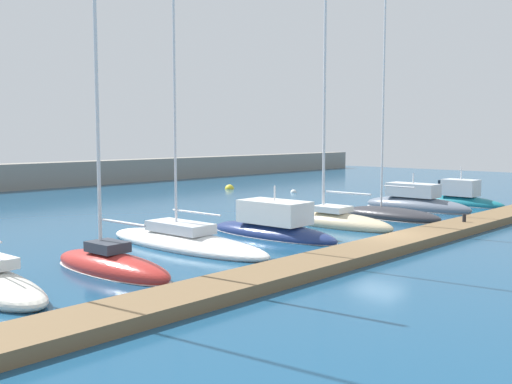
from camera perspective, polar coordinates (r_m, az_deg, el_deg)
The scene contains 13 objects.
ground_plane at distance 29.93m, azimuth 11.72°, elevation -4.75°, with size 120.00×120.00×0.00m, color navy.
dock_pier at distance 29.22m, azimuth 14.02°, elevation -4.62°, with size 43.10×2.23×0.44m, color brown.
breakwater_seawall at distance 61.38m, azimuth -22.47°, elevation 1.35°, with size 108.00×2.32×2.52m, color gray.
sailboat_red_second at distance 23.63m, azimuth -13.75°, elevation -6.70°, with size 2.25×6.66×14.13m.
sailboat_white_third at distance 28.27m, azimuth -6.88°, elevation -4.71°, with size 3.08×10.39×18.35m.
motorboat_navy_fourth at distance 30.98m, azimuth 1.57°, elevation -3.40°, with size 2.63×8.17×3.08m.
sailboat_sand_fifth at distance 34.64m, azimuth 7.54°, elevation -2.63°, with size 2.25×7.62×16.07m.
sailboat_charcoal_sixth at distance 38.42m, azimuth 12.83°, elevation -2.05°, with size 2.27×6.80×14.68m.
motorboat_slate_seventh at distance 43.35m, azimuth 15.11°, elevation -1.07°, with size 2.38×8.05×3.02m.
motorboat_teal_eighth at distance 47.25m, azimuth 18.89°, elevation -0.63°, with size 1.88×7.07×3.27m.
mooring_buoy_yellow at distance 57.98m, azimuth -2.56°, elevation 0.29°, with size 0.90×0.90×0.90m, color yellow.
mooring_buoy_white at distance 54.55m, azimuth 3.63°, elevation -0.05°, with size 0.56×0.56×0.56m, color white.
dock_bollard at distance 35.08m, azimuth 19.39°, elevation -2.37°, with size 0.20×0.20×0.44m, color black.
Camera 1 is at (-25.16, -15.34, 5.28)m, focal length 41.59 mm.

